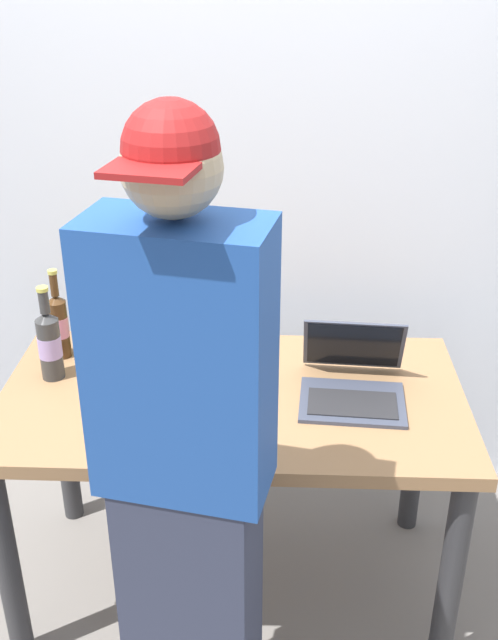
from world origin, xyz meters
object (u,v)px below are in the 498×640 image
Objects in this scene: beer_bottle_green at (59,324)px; person_figure at (186,480)px; beer_bottle_brown at (49,343)px; beer_bottle_amber at (94,320)px; laptop at (353,380)px.

person_figure is (0.51, -0.78, 0.01)m from beer_bottle_green.
person_figure is at bearing -52.47° from beer_bottle_brown.
beer_bottle_brown is 0.82m from person_figure.
person_figure reaches higher than beer_bottle_brown.
beer_bottle_green is 0.17× the size of person_figure.
beer_bottle_green reaches higher than beer_bottle_amber.
laptop is at bearing -3.48° from beer_bottle_brown.
laptop is 0.20× the size of person_figure.
beer_bottle_brown reaches higher than beer_bottle_green.
beer_bottle_brown is at bearing -87.02° from beer_bottle_green.
laptop is 1.15× the size of beer_bottle_brown.
beer_bottle_green is 0.99× the size of beer_bottle_brown.
beer_bottle_green is at bearing 122.85° from person_figure.
beer_bottle_brown is 0.18× the size of person_figure.
beer_bottle_brown is (-0.09, -0.18, 0.01)m from beer_bottle_amber.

